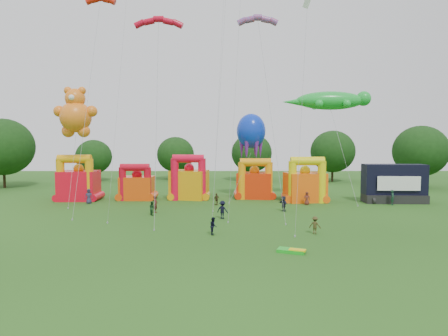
{
  "coord_description": "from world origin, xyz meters",
  "views": [
    {
      "loc": [
        1.97,
        -27.43,
        8.3
      ],
      "look_at": [
        2.04,
        18.0,
        5.12
      ],
      "focal_mm": 32.0,
      "sensor_mm": 36.0,
      "label": 1
    }
  ],
  "objects_px": {
    "gecko_kite": "(339,135)",
    "octopus_kite": "(245,158)",
    "bouncy_castle_2": "(189,182)",
    "spectator_4": "(217,199)",
    "bouncy_castle_0": "(78,183)",
    "spectator_0": "(89,196)",
    "stage_trailer": "(394,184)",
    "teddy_bear_kite": "(75,121)"
  },
  "relations": [
    {
      "from": "bouncy_castle_2",
      "to": "gecko_kite",
      "type": "distance_m",
      "value": 21.58
    },
    {
      "from": "stage_trailer",
      "to": "gecko_kite",
      "type": "xyz_separation_m",
      "value": [
        -7.09,
        1.54,
        6.46
      ]
    },
    {
      "from": "bouncy_castle_0",
      "to": "octopus_kite",
      "type": "relative_size",
      "value": 0.52
    },
    {
      "from": "bouncy_castle_2",
      "to": "spectator_4",
      "type": "xyz_separation_m",
      "value": [
        3.96,
        -5.24,
        -1.65
      ]
    },
    {
      "from": "bouncy_castle_0",
      "to": "teddy_bear_kite",
      "type": "height_order",
      "value": "teddy_bear_kite"
    },
    {
      "from": "gecko_kite",
      "to": "spectator_0",
      "type": "relative_size",
      "value": 7.78
    },
    {
      "from": "gecko_kite",
      "to": "bouncy_castle_0",
      "type": "bearing_deg",
      "value": 179.44
    },
    {
      "from": "gecko_kite",
      "to": "spectator_4",
      "type": "height_order",
      "value": "gecko_kite"
    },
    {
      "from": "spectator_0",
      "to": "octopus_kite",
      "type": "bearing_deg",
      "value": 0.18
    },
    {
      "from": "teddy_bear_kite",
      "to": "spectator_4",
      "type": "height_order",
      "value": "teddy_bear_kite"
    },
    {
      "from": "stage_trailer",
      "to": "spectator_0",
      "type": "bearing_deg",
      "value": -178.39
    },
    {
      "from": "spectator_4",
      "to": "bouncy_castle_0",
      "type": "bearing_deg",
      "value": -51.93
    },
    {
      "from": "octopus_kite",
      "to": "gecko_kite",
      "type": "bearing_deg",
      "value": -7.75
    },
    {
      "from": "bouncy_castle_0",
      "to": "spectator_0",
      "type": "bearing_deg",
      "value": -51.11
    },
    {
      "from": "spectator_0",
      "to": "stage_trailer",
      "type": "bearing_deg",
      "value": -10.22
    },
    {
      "from": "gecko_kite",
      "to": "spectator_4",
      "type": "distance_m",
      "value": 18.84
    },
    {
      "from": "octopus_kite",
      "to": "spectator_0",
      "type": "xyz_separation_m",
      "value": [
        -20.65,
        -4.4,
        -4.79
      ]
    },
    {
      "from": "stage_trailer",
      "to": "spectator_4",
      "type": "xyz_separation_m",
      "value": [
        -23.64,
        -2.2,
        -1.72
      ]
    },
    {
      "from": "gecko_kite",
      "to": "octopus_kite",
      "type": "relative_size",
      "value": 1.25
    },
    {
      "from": "bouncy_castle_0",
      "to": "stage_trailer",
      "type": "relative_size",
      "value": 0.79
    },
    {
      "from": "octopus_kite",
      "to": "spectator_0",
      "type": "distance_m",
      "value": 21.65
    },
    {
      "from": "bouncy_castle_2",
      "to": "octopus_kite",
      "type": "distance_m",
      "value": 8.59
    },
    {
      "from": "gecko_kite",
      "to": "spectator_4",
      "type": "xyz_separation_m",
      "value": [
        -16.55,
        -3.74,
        -8.17
      ]
    },
    {
      "from": "bouncy_castle_0",
      "to": "spectator_4",
      "type": "height_order",
      "value": "bouncy_castle_0"
    },
    {
      "from": "bouncy_castle_0",
      "to": "teddy_bear_kite",
      "type": "relative_size",
      "value": 0.42
    },
    {
      "from": "teddy_bear_kite",
      "to": "bouncy_castle_0",
      "type": "bearing_deg",
      "value": 107.03
    },
    {
      "from": "stage_trailer",
      "to": "spectator_4",
      "type": "relative_size",
      "value": 5.33
    },
    {
      "from": "teddy_bear_kite",
      "to": "gecko_kite",
      "type": "distance_m",
      "value": 34.88
    },
    {
      "from": "stage_trailer",
      "to": "gecko_kite",
      "type": "relative_size",
      "value": 0.53
    },
    {
      "from": "bouncy_castle_0",
      "to": "octopus_kite",
      "type": "distance_m",
      "value": 23.38
    },
    {
      "from": "gecko_kite",
      "to": "teddy_bear_kite",
      "type": "bearing_deg",
      "value": -175.16
    },
    {
      "from": "teddy_bear_kite",
      "to": "gecko_kite",
      "type": "bearing_deg",
      "value": 4.84
    },
    {
      "from": "gecko_kite",
      "to": "spectator_4",
      "type": "bearing_deg",
      "value": -167.26
    },
    {
      "from": "bouncy_castle_0",
      "to": "spectator_4",
      "type": "bearing_deg",
      "value": -12.05
    },
    {
      "from": "bouncy_castle_0",
      "to": "gecko_kite",
      "type": "distance_m",
      "value": 36.3
    },
    {
      "from": "bouncy_castle_2",
      "to": "teddy_bear_kite",
      "type": "relative_size",
      "value": 0.42
    },
    {
      "from": "teddy_bear_kite",
      "to": "octopus_kite",
      "type": "xyz_separation_m",
      "value": [
        22.09,
        4.65,
        -4.99
      ]
    },
    {
      "from": "gecko_kite",
      "to": "octopus_kite",
      "type": "bearing_deg",
      "value": 172.25
    },
    {
      "from": "stage_trailer",
      "to": "spectator_0",
      "type": "relative_size",
      "value": 4.13
    },
    {
      "from": "bouncy_castle_0",
      "to": "bouncy_castle_2",
      "type": "relative_size",
      "value": 1.01
    },
    {
      "from": "stage_trailer",
      "to": "teddy_bear_kite",
      "type": "height_order",
      "value": "teddy_bear_kite"
    },
    {
      "from": "bouncy_castle_0",
      "to": "spectator_4",
      "type": "xyz_separation_m",
      "value": [
        19.16,
        -4.09,
        -1.66
      ]
    }
  ]
}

